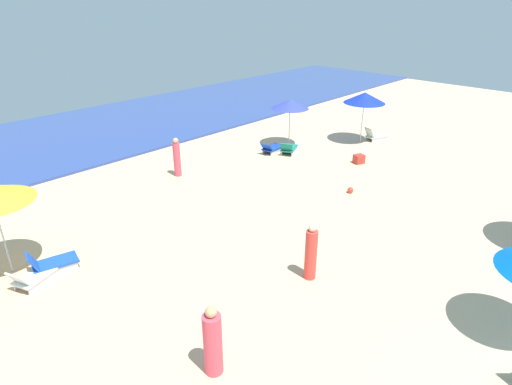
{
  "coord_description": "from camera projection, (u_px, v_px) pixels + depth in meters",
  "views": [
    {
      "loc": [
        -9.11,
        1.48,
        7.35
      ],
      "look_at": [
        0.69,
        10.85,
        1.03
      ],
      "focal_mm": 30.42,
      "sensor_mm": 36.0,
      "label": 1
    }
  ],
  "objects": [
    {
      "name": "lounge_chair_3_0",
      "position": [
        51.0,
        263.0,
        12.44
      ],
      "size": [
        1.41,
        0.91,
        0.72
      ],
      "rotation": [
        0.0,
        0.0,
        1.34
      ],
      "color": "silver",
      "rests_on": "ground_plane"
    },
    {
      "name": "beachgoer_2",
      "position": [
        213.0,
        342.0,
        8.91
      ],
      "size": [
        0.49,
        0.49,
        1.71
      ],
      "rotation": [
        0.0,
        0.0,
        6.0
      ],
      "color": "#F54C5F",
      "rests_on": "ground_plane"
    },
    {
      "name": "beach_ball_0",
      "position": [
        350.0,
        190.0,
        17.33
      ],
      "size": [
        0.24,
        0.24,
        0.24
      ],
      "primitive_type": "sphere",
      "color": "#F43D2D",
      "rests_on": "ground_plane"
    },
    {
      "name": "cooler_box_1",
      "position": [
        359.0,
        159.0,
        20.29
      ],
      "size": [
        0.55,
        0.51,
        0.41
      ],
      "primitive_type": "cube",
      "rotation": [
        0.0,
        0.0,
        5.94
      ],
      "color": "red",
      "rests_on": "ground_plane"
    },
    {
      "name": "ocean",
      "position": [
        63.0,
        138.0,
        23.63
      ],
      "size": [
        60.0,
        10.46,
        0.12
      ],
      "primitive_type": "cube",
      "color": "#304893",
      "rests_on": "ground_plane"
    },
    {
      "name": "beachgoer_0",
      "position": [
        311.0,
        253.0,
        11.92
      ],
      "size": [
        0.47,
        0.47,
        1.7
      ],
      "rotation": [
        0.0,
        0.0,
        5.4
      ],
      "color": "#F4433A",
      "rests_on": "ground_plane"
    },
    {
      "name": "umbrella_4",
      "position": [
        365.0,
        98.0,
        22.26
      ],
      "size": [
        2.13,
        2.13,
        2.65
      ],
      "color": "silver",
      "rests_on": "ground_plane"
    },
    {
      "name": "beachgoer_1",
      "position": [
        177.0,
        158.0,
        18.66
      ],
      "size": [
        0.43,
        0.43,
        1.72
      ],
      "rotation": [
        0.0,
        0.0,
        2.23
      ],
      "color": "#F44D5E",
      "rests_on": "ground_plane"
    },
    {
      "name": "lounge_chair_3_1",
      "position": [
        33.0,
        277.0,
        11.86
      ],
      "size": [
        1.37,
        1.0,
        0.67
      ],
      "rotation": [
        0.0,
        0.0,
        1.94
      ],
      "color": "silver",
      "rests_on": "ground_plane"
    },
    {
      "name": "lounge_chair_1_1",
      "position": [
        272.0,
        148.0,
        21.62
      ],
      "size": [
        1.36,
        0.73,
        0.6
      ],
      "rotation": [
        0.0,
        0.0,
        1.69
      ],
      "color": "silver",
      "rests_on": "ground_plane"
    },
    {
      "name": "umbrella_1",
      "position": [
        290.0,
        104.0,
        21.69
      ],
      "size": [
        1.9,
        1.9,
        2.44
      ],
      "color": "silver",
      "rests_on": "ground_plane"
    },
    {
      "name": "lounge_chair_1_0",
      "position": [
        289.0,
        149.0,
        21.49
      ],
      "size": [
        1.41,
        1.09,
        0.69
      ],
      "rotation": [
        0.0,
        0.0,
        2.01
      ],
      "color": "silver",
      "rests_on": "ground_plane"
    },
    {
      "name": "lounge_chair_4_0",
      "position": [
        376.0,
        136.0,
        23.46
      ],
      "size": [
        1.58,
        0.98,
        0.74
      ],
      "rotation": [
        0.0,
        0.0,
        1.26
      ],
      "color": "silver",
      "rests_on": "ground_plane"
    }
  ]
}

